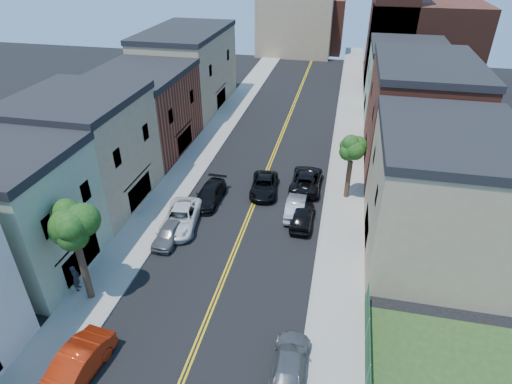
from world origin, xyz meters
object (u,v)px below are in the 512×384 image
Objects in this scene: silver_car_right at (296,207)px; red_sedan at (74,369)px; grey_car_left at (169,233)px; white_pickup at (181,218)px; black_suv_lane at (264,185)px; black_car_left at (209,194)px; dark_car_right_far at (306,179)px; grey_car_right at (290,363)px; pedestrian_left at (76,278)px; black_car_right at (302,215)px.

red_sedan is at bearing 61.03° from silver_car_right.
white_pickup is at bearing 84.84° from grey_car_left.
black_suv_lane is (5.75, 8.61, 0.01)m from grey_car_left.
grey_car_left is 0.81× the size of black_car_left.
black_suv_lane is (-3.30, 2.98, -0.03)m from silver_car_right.
silver_car_right is at bearing 85.87° from dark_car_right_far.
grey_car_right is 14.89m from pedestrian_left.
black_car_left is at bearing -11.02° from black_car_right.
black_car_left is 9.17m from dark_car_right_far.
black_car_right is (9.54, 2.40, -0.01)m from white_pickup.
white_pickup is 1.39× the size of grey_car_left.
white_pickup is 1.12× the size of black_car_left.
black_car_left is 8.55m from black_car_right.
dark_car_right_far is (9.42, 10.38, 0.11)m from grey_car_left.
black_car_left is 13.43m from pedestrian_left.
dark_car_right_far is 2.98× the size of pedestrian_left.
dark_car_right_far is at bearing -58.50° from pedestrian_left.
red_sedan is 21.76m from black_suv_lane.
dark_car_right_far reaches higher than black_car_right.
grey_car_right is 15.18m from silver_car_right.
silver_car_right is 2.29× the size of pedestrian_left.
white_pickup is 9.55m from silver_car_right.
pedestrian_left reaches higher than silver_car_right.
grey_car_left is 0.90× the size of black_car_right.
black_car_left reaches higher than grey_car_left.
grey_car_left reaches higher than grey_car_right.
white_pickup reaches higher than grey_car_left.
black_car_right is (10.00, 16.72, -0.08)m from red_sedan.
black_car_left is at bearing -42.82° from pedestrian_left.
red_sedan reaches higher than black_car_right.
grey_car_right is (11.00, 2.85, -0.16)m from red_sedan.
black_car_right reaches higher than silver_car_right.
grey_car_left is at bearing 30.34° from silver_car_right.
white_pickup is 8.61m from black_suv_lane.
black_car_left is at bearing 91.47° from red_sedan.
black_suv_lane is (6.00, 20.91, -0.15)m from red_sedan.
dark_car_right_far is 1.15× the size of black_suv_lane.
dark_car_right_far is (8.07, 4.36, 0.08)m from black_car_left.
black_car_left is at bearing -4.43° from silver_car_right.
white_pickup is 9.31m from pedestrian_left.
black_car_left reaches higher than grey_car_right.
black_car_right is at bearing 118.53° from silver_car_right.
red_sedan is 2.64× the size of pedestrian_left.
red_sedan is 1.15× the size of silver_car_right.
grey_car_right is 1.06× the size of silver_car_right.
black_car_right is 17.34m from pedestrian_left.
red_sedan is 1.09× the size of grey_car_right.
black_suv_lane is (-4.00, 4.19, -0.07)m from black_car_right.
silver_car_right is at bearing -60.17° from black_car_right.
grey_car_left is at bearing -101.03° from black_car_left.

